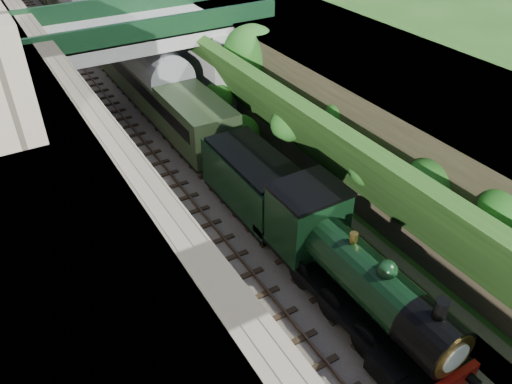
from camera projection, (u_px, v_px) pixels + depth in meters
trackbed at (166, 142)px, 30.92m from camera, size 10.00×90.00×0.20m
retaining_wall at (63, 112)px, 26.67m from camera, size 1.00×90.00×7.00m
street_plateau_right at (294, 66)px, 33.14m from camera, size 8.00×90.00×6.25m
embankment_slope at (251, 98)px, 30.06m from camera, size 4.54×90.00×6.36m
track_left at (134, 148)px, 30.01m from camera, size 2.50×90.00×0.20m
track_right at (183, 135)px, 31.34m from camera, size 2.50×90.00×0.20m
road_bridge at (149, 57)px, 31.84m from camera, size 16.00×6.40×7.25m
tree at (252, 56)px, 30.36m from camera, size 3.60×3.80×6.60m
locomotive at (352, 272)px, 19.04m from camera, size 3.10×10.23×3.83m
tender at (254, 185)px, 24.37m from camera, size 2.70×6.00×3.05m
coach_front at (157, 87)px, 32.97m from camera, size 2.90×18.00×3.70m
coach_middle at (82, 16)px, 46.18m from camera, size 2.90×18.00×3.70m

